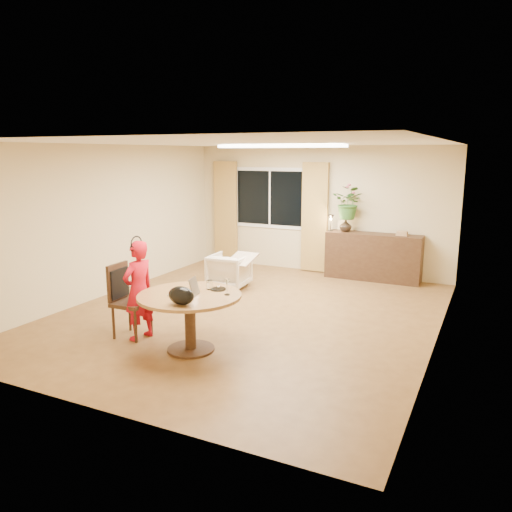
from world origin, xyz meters
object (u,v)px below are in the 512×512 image
Objects in this scene: dining_table at (190,306)px; child at (139,290)px; dining_chair at (132,301)px; sideboard at (373,257)px; armchair at (229,271)px.

child is at bearing 176.05° from dining_table.
child reaches higher than dining_chair.
sideboard is (2.22, 4.53, -0.04)m from dining_chair.
sideboard is (2.08, 4.54, -0.21)m from child.
dining_chair is (-0.98, 0.07, -0.08)m from dining_table.
dining_chair is 0.55× the size of sideboard.
armchair is 2.86m from sideboard.
sideboard is (2.26, 1.75, 0.14)m from armchair.
sideboard reaches higher than armchair.
dining_chair is at bearing -84.99° from child.
dining_chair is 5.05m from sideboard.
sideboard is at bearing 60.79° from dining_chair.
armchair is 0.38× the size of sideboard.
dining_table is at bearing 95.66° from child.
armchair is at bearing 109.57° from dining_table.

